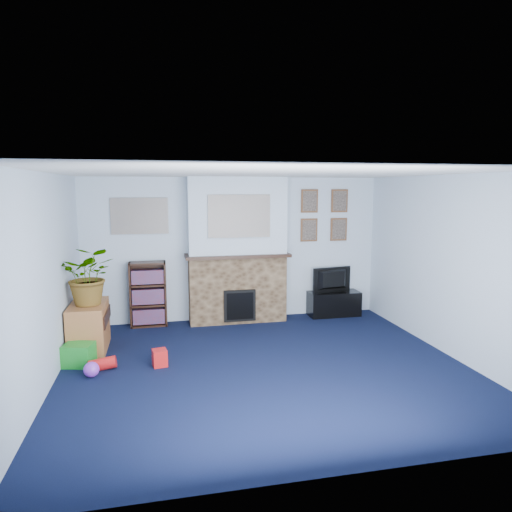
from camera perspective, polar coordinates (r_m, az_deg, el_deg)
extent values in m
cube|color=black|center=(5.89, 1.20, -13.69)|extent=(5.00, 4.50, 0.01)
cube|color=white|center=(5.45, 1.28, 10.35)|extent=(5.00, 4.50, 0.01)
cube|color=silver|center=(7.73, -2.63, 0.89)|extent=(5.00, 0.04, 2.40)
cube|color=silver|center=(3.46, 9.99, -8.85)|extent=(5.00, 0.04, 2.40)
cube|color=silver|center=(5.54, -24.84, -2.94)|extent=(0.04, 4.50, 2.40)
cube|color=silver|center=(6.58, 22.93, -1.12)|extent=(0.04, 4.50, 2.40)
cube|color=brown|center=(7.65, -2.34, -4.14)|extent=(1.60, 0.40, 1.10)
cube|color=brown|center=(7.48, -2.40, 4.87)|extent=(1.60, 0.40, 1.30)
cube|color=brown|center=(7.51, -2.33, 0.09)|extent=(1.72, 0.50, 0.05)
cube|color=brown|center=(7.50, -2.06, -6.20)|extent=(0.52, 0.08, 0.52)
cube|color=brown|center=(7.46, -2.00, -6.28)|extent=(0.44, 0.02, 0.44)
cube|color=gray|center=(7.26, -2.11, 5.00)|extent=(1.00, 0.03, 0.68)
cube|color=gray|center=(7.56, -14.35, 4.88)|extent=(0.90, 0.03, 0.58)
cube|color=brown|center=(7.96, 6.69, 6.84)|extent=(0.30, 0.03, 0.40)
cube|color=brown|center=(8.15, 10.38, 6.80)|extent=(0.30, 0.03, 0.40)
cube|color=brown|center=(7.99, 6.63, 3.26)|extent=(0.30, 0.03, 0.40)
cube|color=brown|center=(8.18, 10.29, 3.30)|extent=(0.30, 0.03, 0.40)
cube|color=black|center=(8.16, 9.70, -5.79)|extent=(0.89, 0.38, 0.42)
imported|color=black|center=(8.09, 9.72, -2.95)|extent=(0.74, 0.22, 0.42)
cube|color=black|center=(7.72, -13.30, -4.43)|extent=(0.58, 0.02, 1.05)
cube|color=black|center=(7.61, -15.40, -4.70)|extent=(0.03, 0.28, 1.05)
cube|color=black|center=(7.60, -11.24, -4.58)|extent=(0.03, 0.28, 1.05)
cube|color=black|center=(7.73, -13.19, -8.33)|extent=(0.56, 0.28, 0.03)
cube|color=black|center=(7.64, -13.28, -5.92)|extent=(0.56, 0.28, 0.03)
cube|color=black|center=(7.56, -13.36, -3.50)|extent=(0.56, 0.28, 0.03)
cube|color=black|center=(7.50, -13.45, -0.85)|extent=(0.56, 0.28, 0.03)
cube|color=black|center=(7.68, -13.23, -7.24)|extent=(0.50, 0.22, 0.24)
cube|color=black|center=(7.59, -13.32, -4.85)|extent=(0.50, 0.22, 0.24)
cube|color=black|center=(7.53, -13.40, -2.47)|extent=(0.50, 0.22, 0.22)
cube|color=#9E5F32|center=(6.75, -20.16, -8.13)|extent=(0.47, 0.84, 0.66)
imported|color=#26661E|center=(6.54, -20.10, -2.31)|extent=(0.79, 0.71, 0.80)
cube|color=gold|center=(7.46, -3.05, 0.77)|extent=(0.11, 0.07, 0.15)
cylinder|color=#B2BFC6|center=(7.53, -0.22, 0.92)|extent=(0.05, 0.05, 0.15)
sphere|color=slate|center=(7.41, -6.27, 0.63)|extent=(0.13, 0.13, 0.13)
cylinder|color=red|center=(7.65, 3.39, 0.88)|extent=(0.06, 0.06, 0.11)
cube|color=#198C26|center=(6.29, -21.27, -11.43)|extent=(0.41, 0.36, 0.28)
sphere|color=purple|center=(5.90, -19.88, -13.22)|extent=(0.18, 0.18, 0.18)
cube|color=red|center=(6.00, -11.95, -12.31)|extent=(0.20, 0.20, 0.21)
cylinder|color=red|center=(6.09, -18.62, -12.68)|extent=(0.34, 0.15, 0.19)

